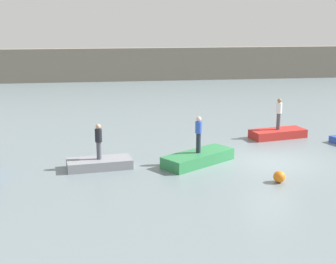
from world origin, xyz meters
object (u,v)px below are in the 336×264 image
at_px(rowboat_red, 278,134).
at_px(person_blue_shirt, 199,133).
at_px(rowboat_green, 198,158).
at_px(person_dark_shirt, 99,140).
at_px(rowboat_grey, 99,164).
at_px(person_white_shirt, 279,112).
at_px(mooring_buoy, 279,177).

bearing_deg(rowboat_red, person_blue_shirt, -153.74).
height_order(rowboat_green, rowboat_red, rowboat_green).
bearing_deg(person_blue_shirt, person_dark_shirt, -179.43).
bearing_deg(rowboat_grey, person_white_shirt, 15.95).
bearing_deg(person_blue_shirt, person_white_shirt, 38.06).
relative_size(person_blue_shirt, mooring_buoy, 3.44).
distance_m(rowboat_green, person_white_shirt, 7.05).
xyz_separation_m(rowboat_red, person_white_shirt, (0.00, 0.00, 1.25)).
bearing_deg(rowboat_red, person_white_shirt, 0.00).
distance_m(rowboat_red, person_white_shirt, 1.25).
height_order(rowboat_red, person_white_shirt, person_white_shirt).
relative_size(person_dark_shirt, person_blue_shirt, 0.95).
xyz_separation_m(person_blue_shirt, mooring_buoy, (2.86, -3.06, -1.26)).
bearing_deg(mooring_buoy, rowboat_red, 70.44).
height_order(rowboat_grey, person_white_shirt, person_white_shirt).
bearing_deg(rowboat_green, rowboat_red, 3.71).
height_order(rowboat_red, person_dark_shirt, person_dark_shirt).
xyz_separation_m(rowboat_grey, person_blue_shirt, (4.63, 0.05, 1.30)).
relative_size(person_blue_shirt, person_white_shirt, 0.97).
distance_m(person_white_shirt, mooring_buoy, 7.88).
height_order(rowboat_grey, person_blue_shirt, person_blue_shirt).
bearing_deg(rowboat_red, rowboat_green, -153.74).
distance_m(person_blue_shirt, person_white_shirt, 6.94).
bearing_deg(person_white_shirt, person_blue_shirt, -141.94).
bearing_deg(person_dark_shirt, person_white_shirt, 23.20).
bearing_deg(mooring_buoy, rowboat_grey, 158.08).
bearing_deg(rowboat_grey, person_dark_shirt, 0.00).
height_order(rowboat_grey, mooring_buoy, mooring_buoy).
distance_m(person_dark_shirt, person_blue_shirt, 4.63).
height_order(rowboat_green, person_dark_shirt, person_dark_shirt).
bearing_deg(person_dark_shirt, mooring_buoy, -21.92).
xyz_separation_m(rowboat_green, rowboat_red, (5.47, 4.28, -0.03)).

